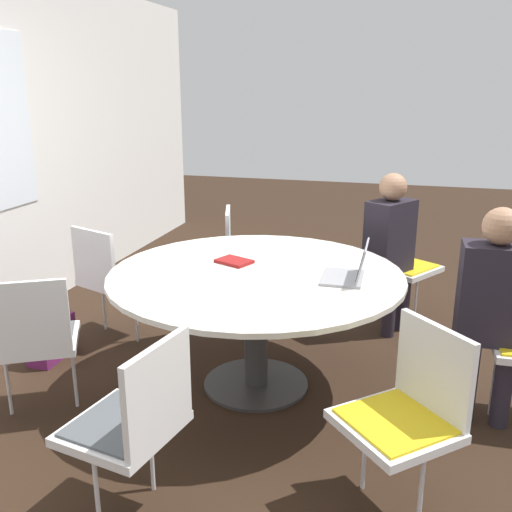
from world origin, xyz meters
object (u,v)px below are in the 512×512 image
(chair_3, at_px, (110,273))
(spiral_notebook, at_px, (234,261))
(chair_4, at_px, (34,334))
(chair_5, at_px, (135,416))
(chair_6, at_px, (408,407))
(person_0, at_px, (493,299))
(chair_1, at_px, (399,257))
(person_1, at_px, (391,241))
(laptop, at_px, (351,271))
(handbag, at_px, (51,339))
(chair_2, at_px, (244,251))

(chair_3, relative_size, spiral_notebook, 3.39)
(chair_4, height_order, chair_5, same)
(chair_6, distance_m, person_0, 1.00)
(spiral_notebook, bearing_deg, chair_1, -38.89)
(chair_3, relative_size, person_1, 0.71)
(person_1, xyz_separation_m, laptop, (-1.09, 0.18, 0.10))
(chair_5, bearing_deg, laptop, -18.96)
(chair_3, distance_m, person_0, 2.56)
(person_0, bearing_deg, chair_6, 63.88)
(chair_1, height_order, spiral_notebook, chair_1)
(person_0, height_order, spiral_notebook, person_0)
(chair_4, distance_m, person_1, 2.53)
(handbag, bearing_deg, chair_4, -149.48)
(chair_6, distance_m, handbag, 2.54)
(chair_3, bearing_deg, person_1, 41.02)
(spiral_notebook, bearing_deg, chair_6, -132.85)
(chair_5, distance_m, person_0, 1.97)
(chair_6, bearing_deg, chair_5, 66.17)
(person_0, bearing_deg, chair_1, -69.80)
(person_1, distance_m, spiral_notebook, 1.32)
(chair_1, height_order, chair_5, same)
(chair_5, xyz_separation_m, person_1, (2.35, -0.90, 0.19))
(chair_1, distance_m, handbag, 2.65)
(chair_6, bearing_deg, person_1, -37.92)
(spiral_notebook, bearing_deg, chair_4, 132.41)
(chair_2, xyz_separation_m, person_0, (-1.16, -1.75, 0.19))
(chair_2, xyz_separation_m, chair_4, (-1.85, 0.64, 0.00))
(person_0, relative_size, laptop, 3.80)
(chair_5, height_order, handbag, chair_5)
(handbag, bearing_deg, person_0, -89.18)
(chair_2, bearing_deg, chair_1, 80.46)
(chair_1, relative_size, chair_5, 1.00)
(chair_4, bearing_deg, chair_3, 68.29)
(chair_1, relative_size, chair_4, 1.00)
(chair_1, height_order, handbag, chair_1)
(person_0, relative_size, spiral_notebook, 4.78)
(chair_1, bearing_deg, person_0, 54.67)
(person_1, distance_m, handbag, 2.52)
(person_1, bearing_deg, person_0, 61.58)
(chair_2, height_order, chair_6, same)
(person_1, bearing_deg, chair_2, -61.25)
(person_0, height_order, laptop, person_0)
(chair_2, relative_size, chair_6, 1.00)
(chair_3, xyz_separation_m, spiral_notebook, (-0.24, -1.02, 0.25))
(chair_6, relative_size, handbag, 2.38)
(laptop, xyz_separation_m, spiral_notebook, (0.13, 0.73, -0.04))
(chair_5, distance_m, handbag, 1.82)
(chair_4, distance_m, chair_5, 1.07)
(spiral_notebook, bearing_deg, laptop, -99.78)
(chair_6, xyz_separation_m, person_1, (1.97, 0.18, 0.19))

